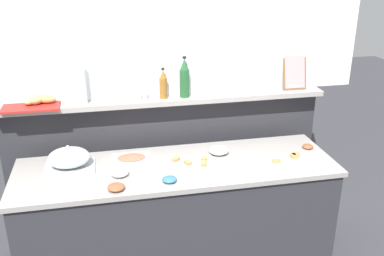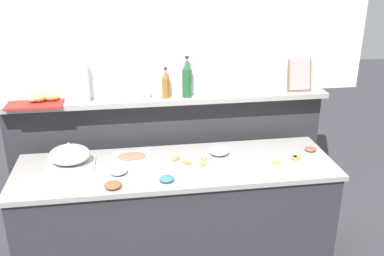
# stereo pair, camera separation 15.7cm
# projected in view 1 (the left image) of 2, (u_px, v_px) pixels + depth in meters

# --- Properties ---
(ground_plane) EXTENTS (12.00, 12.00, 0.00)m
(ground_plane) POSITION_uv_depth(u_px,v_px,m) (167.00, 228.00, 3.96)
(ground_plane) COLOR #38383D
(buffet_counter) EXTENTS (2.25, 0.69, 0.93)m
(buffet_counter) POSITION_uv_depth(u_px,v_px,m) (178.00, 221.00, 3.24)
(buffet_counter) COLOR #2D2D33
(buffet_counter) RESTS_ON ground_plane
(back_ledge_unit) EXTENTS (2.53, 0.22, 1.28)m
(back_ledge_unit) POSITION_uv_depth(u_px,v_px,m) (167.00, 165.00, 3.64)
(back_ledge_unit) COLOR #2D2D33
(back_ledge_unit) RESTS_ON ground_plane
(upper_wall_panel) EXTENTS (3.13, 0.08, 1.32)m
(upper_wall_panel) POSITION_uv_depth(u_px,v_px,m) (162.00, 8.00, 3.19)
(upper_wall_panel) COLOR white
(upper_wall_panel) RESTS_ON back_ledge_unit
(sandwich_platter_side) EXTENTS (0.31, 0.22, 0.04)m
(sandwich_platter_side) POSITION_uv_depth(u_px,v_px,m) (192.00, 163.00, 3.09)
(sandwich_platter_side) COLOR white
(sandwich_platter_side) RESTS_ON buffet_counter
(sandwich_platter_rear) EXTENTS (0.31, 0.19, 0.04)m
(sandwich_platter_rear) POSITION_uv_depth(u_px,v_px,m) (288.00, 161.00, 3.12)
(sandwich_platter_rear) COLOR white
(sandwich_platter_rear) RESTS_ON buffet_counter
(cold_cuts_platter) EXTENTS (0.27, 0.20, 0.02)m
(cold_cuts_platter) POSITION_uv_depth(u_px,v_px,m) (131.00, 158.00, 3.16)
(cold_cuts_platter) COLOR silver
(cold_cuts_platter) RESTS_ON buffet_counter
(serving_cloche) EXTENTS (0.34, 0.24, 0.17)m
(serving_cloche) POSITION_uv_depth(u_px,v_px,m) (69.00, 158.00, 3.01)
(serving_cloche) COLOR #B7BABF
(serving_cloche) RESTS_ON buffet_counter
(glass_bowl_large) EXTENTS (0.12, 0.12, 0.05)m
(glass_bowl_large) POSITION_uv_depth(u_px,v_px,m) (120.00, 173.00, 2.92)
(glass_bowl_large) COLOR silver
(glass_bowl_large) RESTS_ON buffet_counter
(glass_bowl_medium) EXTENTS (0.15, 0.15, 0.06)m
(glass_bowl_medium) POSITION_uv_depth(u_px,v_px,m) (219.00, 150.00, 3.24)
(glass_bowl_medium) COLOR silver
(glass_bowl_medium) RESTS_ON buffet_counter
(condiment_bowl_teal) EXTENTS (0.10, 0.10, 0.03)m
(condiment_bowl_teal) POSITION_uv_depth(u_px,v_px,m) (170.00, 179.00, 2.85)
(condiment_bowl_teal) COLOR teal
(condiment_bowl_teal) RESTS_ON buffet_counter
(condiment_bowl_cream) EXTENTS (0.08, 0.08, 0.03)m
(condiment_bowl_cream) POSITION_uv_depth(u_px,v_px,m) (308.00, 146.00, 3.34)
(condiment_bowl_cream) COLOR brown
(condiment_bowl_cream) RESTS_ON buffet_counter
(condiment_bowl_dark) EXTENTS (0.11, 0.11, 0.04)m
(condiment_bowl_dark) POSITION_uv_depth(u_px,v_px,m) (116.00, 187.00, 2.75)
(condiment_bowl_dark) COLOR brown
(condiment_bowl_dark) RESTS_ON buffet_counter
(napkin_stack) EXTENTS (0.21, 0.21, 0.02)m
(napkin_stack) POSITION_uv_depth(u_px,v_px,m) (231.00, 165.00, 3.06)
(napkin_stack) COLOR white
(napkin_stack) RESTS_ON buffet_counter
(vinegar_bottle_amber) EXTENTS (0.06, 0.06, 0.24)m
(vinegar_bottle_amber) POSITION_uv_depth(u_px,v_px,m) (163.00, 85.00, 3.31)
(vinegar_bottle_amber) COLOR #8E5B23
(vinegar_bottle_amber) RESTS_ON back_ledge_unit
(wine_bottle_green) EXTENTS (0.08, 0.08, 0.32)m
(wine_bottle_green) POSITION_uv_depth(u_px,v_px,m) (185.00, 79.00, 3.33)
(wine_bottle_green) COLOR #23562D
(wine_bottle_green) RESTS_ON back_ledge_unit
(salt_shaker) EXTENTS (0.03, 0.03, 0.09)m
(salt_shaker) POSITION_uv_depth(u_px,v_px,m) (139.00, 95.00, 3.29)
(salt_shaker) COLOR white
(salt_shaker) RESTS_ON back_ledge_unit
(pepper_shaker) EXTENTS (0.03, 0.03, 0.09)m
(pepper_shaker) POSITION_uv_depth(u_px,v_px,m) (145.00, 94.00, 3.30)
(pepper_shaker) COLOR white
(pepper_shaker) RESTS_ON back_ledge_unit
(bread_basket) EXTENTS (0.40, 0.28, 0.08)m
(bread_basket) POSITION_uv_depth(u_px,v_px,m) (36.00, 101.00, 3.17)
(bread_basket) COLOR #B2231E
(bread_basket) RESTS_ON back_ledge_unit
(framed_picture) EXTENTS (0.20, 0.08, 0.29)m
(framed_picture) POSITION_uv_depth(u_px,v_px,m) (295.00, 71.00, 3.52)
(framed_picture) COLOR brown
(framed_picture) RESTS_ON back_ledge_unit
(water_carafe) EXTENTS (0.09, 0.09, 0.29)m
(water_carafe) POSITION_uv_depth(u_px,v_px,m) (80.00, 84.00, 3.17)
(water_carafe) COLOR silver
(water_carafe) RESTS_ON back_ledge_unit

